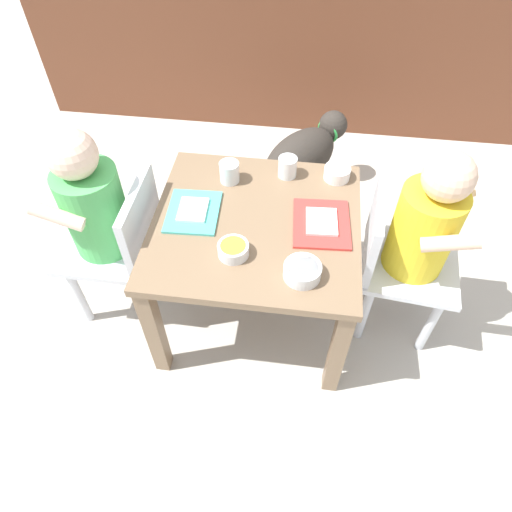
% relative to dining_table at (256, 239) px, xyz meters
% --- Properties ---
extents(ground_plane, '(7.00, 7.00, 0.00)m').
position_rel_dining_table_xyz_m(ground_plane, '(0.00, 0.00, -0.36)').
color(ground_plane, '#B2ADA3').
extents(kitchen_cabinet_back, '(2.38, 0.32, 0.88)m').
position_rel_dining_table_xyz_m(kitchen_cabinet_back, '(0.00, 1.26, 0.08)').
color(kitchen_cabinet_back, brown).
rests_on(kitchen_cabinet_back, ground).
extents(dining_table, '(0.58, 0.57, 0.43)m').
position_rel_dining_table_xyz_m(dining_table, '(0.00, 0.00, 0.00)').
color(dining_table, '#7A6047').
rests_on(dining_table, ground).
extents(seated_child_left, '(0.28, 0.28, 0.69)m').
position_rel_dining_table_xyz_m(seated_child_left, '(-0.45, -0.02, 0.07)').
color(seated_child_left, silver).
rests_on(seated_child_left, ground).
extents(seated_child_right, '(0.31, 0.31, 0.69)m').
position_rel_dining_table_xyz_m(seated_child_right, '(0.45, 0.03, 0.07)').
color(seated_child_right, silver).
rests_on(seated_child_right, ground).
extents(dog, '(0.37, 0.43, 0.33)m').
position_rel_dining_table_xyz_m(dog, '(0.11, 0.60, -0.14)').
color(dog, '#332D28').
rests_on(dog, ground).
extents(food_tray_left, '(0.15, 0.18, 0.02)m').
position_rel_dining_table_xyz_m(food_tray_left, '(-0.18, 0.01, 0.08)').
color(food_tray_left, '#4CC6BC').
rests_on(food_tray_left, dining_table).
extents(food_tray_right, '(0.17, 0.20, 0.02)m').
position_rel_dining_table_xyz_m(food_tray_right, '(0.18, 0.01, 0.08)').
color(food_tray_right, red).
rests_on(food_tray_right, dining_table).
extents(water_cup_left, '(0.06, 0.06, 0.06)m').
position_rel_dining_table_xyz_m(water_cup_left, '(0.07, 0.21, 0.10)').
color(water_cup_left, white).
rests_on(water_cup_left, dining_table).
extents(water_cup_right, '(0.06, 0.06, 0.06)m').
position_rel_dining_table_xyz_m(water_cup_right, '(-0.10, 0.16, 0.10)').
color(water_cup_right, white).
rests_on(water_cup_right, dining_table).
extents(cereal_bowl_right_side, '(0.08, 0.08, 0.04)m').
position_rel_dining_table_xyz_m(cereal_bowl_right_side, '(0.22, 0.22, 0.09)').
color(cereal_bowl_right_side, white).
rests_on(cereal_bowl_right_side, dining_table).
extents(cereal_bowl_left_side, '(0.08, 0.08, 0.03)m').
position_rel_dining_table_xyz_m(cereal_bowl_left_side, '(-0.04, -0.13, 0.09)').
color(cereal_bowl_left_side, white).
rests_on(cereal_bowl_left_side, dining_table).
extents(veggie_bowl_near, '(0.10, 0.10, 0.04)m').
position_rel_dining_table_xyz_m(veggie_bowl_near, '(0.14, -0.18, 0.09)').
color(veggie_bowl_near, white).
rests_on(veggie_bowl_near, dining_table).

